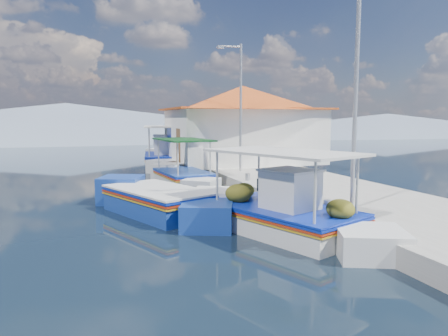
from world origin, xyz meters
name	(u,v)px	position (x,y,z in m)	size (l,w,h in m)	color
ground	(217,267)	(0.00, 0.00, 0.00)	(160.00, 160.00, 0.00)	black
quay	(318,192)	(5.90, 6.00, 0.25)	(5.00, 44.00, 0.50)	#A8A69D
bollards	(276,187)	(3.80, 5.25, 0.65)	(0.20, 17.20, 0.30)	#A5A8AD
main_caique	(282,215)	(2.45, 2.05, 0.47)	(3.89, 6.83, 2.42)	silver
caique_green_canopy	(183,178)	(1.68, 10.57, 0.35)	(2.32, 6.25, 2.35)	silver
caique_blue_hull	(160,203)	(-0.28, 5.27, 0.33)	(3.77, 6.33, 1.23)	navy
caique_far	(164,159)	(2.17, 18.15, 0.53)	(3.14, 8.05, 2.85)	silver
harbor_building	(242,123)	(6.20, 15.00, 2.78)	(10.49, 10.49, 4.40)	white
lamp_post_near	(353,88)	(4.51, 2.00, 3.85)	(1.21, 0.14, 6.00)	#A5A8AD
lamp_post_far	(239,101)	(4.51, 11.00, 3.85)	(1.21, 0.14, 6.00)	#A5A8AD
mountain_ridge	(148,125)	(6.54, 56.00, 2.04)	(171.40, 96.00, 5.50)	slate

